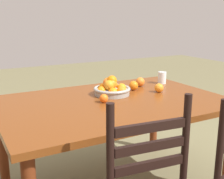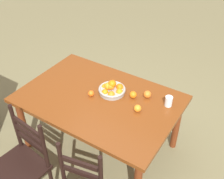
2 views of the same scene
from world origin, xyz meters
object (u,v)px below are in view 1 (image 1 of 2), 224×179
drinking_glass (162,78)px  orange_loose_2 (134,86)px  dining_table (113,111)px  fruit_bowl (112,89)px  orange_loose_3 (140,82)px  orange_loose_0 (104,98)px  orange_loose_1 (159,88)px

drinking_glass → orange_loose_2: bearing=12.7°
dining_table → fruit_bowl: (-0.07, -0.14, 0.13)m
dining_table → fruit_bowl: fruit_bowl is taller
dining_table → orange_loose_3: orange_loose_3 is taller
orange_loose_0 → orange_loose_2: size_ratio=0.83×
fruit_bowl → orange_loose_2: bearing=-169.3°
orange_loose_3 → drinking_glass: drinking_glass is taller
orange_loose_0 → fruit_bowl: bearing=-132.9°
fruit_bowl → orange_loose_1: fruit_bowl is taller
orange_loose_2 → orange_loose_3: orange_loose_3 is taller
fruit_bowl → drinking_glass: 0.58m
orange_loose_2 → orange_loose_1: bearing=130.8°
orange_loose_1 → fruit_bowl: bearing=-17.6°
fruit_bowl → orange_loose_1: size_ratio=3.97×
orange_loose_2 → orange_loose_3: (-0.12, -0.08, 0.00)m
fruit_bowl → orange_loose_0: 0.22m
orange_loose_1 → orange_loose_0: bearing=5.3°
fruit_bowl → drinking_glass: (-0.57, -0.12, 0.01)m
fruit_bowl → orange_loose_3: size_ratio=3.67×
orange_loose_0 → drinking_glass: bearing=-158.7°
fruit_bowl → orange_loose_0: fruit_bowl is taller
orange_loose_2 → fruit_bowl: bearing=10.7°
orange_loose_0 → orange_loose_2: 0.42m
dining_table → fruit_bowl: bearing=-115.3°
fruit_bowl → orange_loose_1: (-0.36, 0.11, -0.01)m
orange_loose_0 → orange_loose_2: orange_loose_2 is taller
orange_loose_0 → orange_loose_3: (-0.49, -0.28, 0.01)m
dining_table → fruit_bowl: size_ratio=5.67×
orange_loose_3 → drinking_glass: size_ratio=0.73×
drinking_glass → orange_loose_0: bearing=21.3°
fruit_bowl → orange_loose_1: 0.38m
dining_table → drinking_glass: 0.70m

